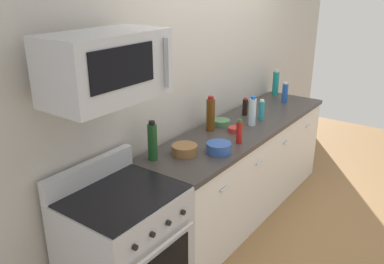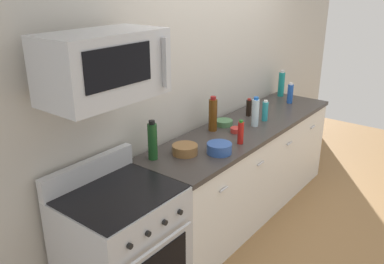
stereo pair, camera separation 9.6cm
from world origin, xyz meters
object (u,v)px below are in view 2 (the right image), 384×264
object	(u,v)px
bottle_hot_sauce_red	(241,133)
range_oven	(122,250)
bottle_wine_amber	(213,115)
bottle_sparkling_teal	(281,84)
bottle_soda_blue	(290,93)
bottle_water_clear	(255,112)
bowl_red_small	(237,130)
bowl_green_glaze	(224,122)
bowl_blue_mixing	(219,148)
bottle_wine_green	(153,141)
bowl_wooden_salad	(185,149)
bottle_soy_sauce_dark	(249,108)
microwave	(104,66)
bottle_dish_soap	(265,111)

from	to	relation	value
bottle_hot_sauce_red	range_oven	bearing A→B (deg)	171.16
bottle_wine_amber	bottle_sparkling_teal	distance (m)	1.43
bottle_soda_blue	bottle_sparkling_teal	size ratio (longest dim) A/B	0.74
bottle_water_clear	bottle_sparkling_teal	size ratio (longest dim) A/B	0.92
range_oven	bowl_red_small	xyz separation A→B (m)	(1.41, -0.02, 0.47)
bottle_sparkling_teal	bowl_red_small	world-z (taller)	bottle_sparkling_teal
bowl_green_glaze	bowl_blue_mixing	bearing A→B (deg)	-149.54
bottle_wine_green	bowl_wooden_salad	size ratio (longest dim) A/B	1.53
bottle_wine_amber	bowl_blue_mixing	size ratio (longest dim) A/B	1.61
bottle_sparkling_teal	bowl_red_small	bearing A→B (deg)	-170.40
bottle_wine_amber	bowl_blue_mixing	world-z (taller)	bottle_wine_amber
bowl_blue_mixing	bottle_soy_sauce_dark	bearing A→B (deg)	17.02
bottle_wine_amber	bowl_red_small	distance (m)	0.26
bottle_wine_green	bowl_blue_mixing	size ratio (longest dim) A/B	1.56
bowl_green_glaze	bowl_red_small	distance (m)	0.21
microwave	bottle_hot_sauce_red	size ratio (longest dim) A/B	3.57
bottle_wine_green	bowl_blue_mixing	bearing A→B (deg)	-40.42
bowl_wooden_salad	bowl_red_small	world-z (taller)	bowl_wooden_salad
range_oven	bottle_soda_blue	world-z (taller)	bottle_soda_blue
range_oven	bottle_wine_green	xyz separation A→B (m)	(0.53, 0.18, 0.60)
bottle_soy_sauce_dark	bottle_wine_green	distance (m)	1.36
range_oven	bottle_wine_green	distance (m)	0.82
bottle_wine_green	microwave	bearing A→B (deg)	-165.35
bowl_blue_mixing	bottle_hot_sauce_red	bearing A→B (deg)	-5.78
bottle_wine_green	bottle_water_clear	bearing A→B (deg)	-12.52
range_oven	bottle_sparkling_teal	size ratio (longest dim) A/B	3.46
bottle_water_clear	bowl_red_small	xyz separation A→B (m)	(-0.25, 0.05, -0.11)
bottle_hot_sauce_red	bowl_blue_mixing	bearing A→B (deg)	174.22
range_oven	bottle_water_clear	distance (m)	1.76
bottle_water_clear	bottle_soda_blue	world-z (taller)	bottle_water_clear
bottle_wine_amber	bottle_sparkling_teal	size ratio (longest dim) A/B	1.05
range_oven	bottle_dish_soap	bearing A→B (deg)	-2.08
bottle_dish_soap	bowl_wooden_salad	xyz separation A→B (m)	(-1.10, 0.11, -0.06)
bottle_sparkling_teal	bowl_green_glaze	world-z (taller)	bottle_sparkling_teal
bottle_soda_blue	bottle_hot_sauce_red	distance (m)	1.36
bowl_green_glaze	bottle_hot_sauce_red	bearing A→B (deg)	-128.90
bowl_blue_mixing	bottle_dish_soap	bearing A→B (deg)	5.73
bottle_wine_amber	bowl_green_glaze	bearing A→B (deg)	-1.06
microwave	bottle_soy_sauce_dark	bearing A→B (deg)	2.65
bowl_red_small	bottle_dish_soap	bearing A→B (deg)	-5.80
range_oven	bottle_soy_sauce_dark	size ratio (longest dim) A/B	5.93
bowl_wooden_salad	bottle_water_clear	bearing A→B (deg)	-7.25
bowl_green_glaze	bowl_red_small	xyz separation A→B (m)	(-0.08, -0.19, -0.00)
bottle_soda_blue	bottle_dish_soap	distance (m)	0.70
bowl_wooden_salad	bowl_red_small	xyz separation A→B (m)	(0.66, -0.07, -0.02)
microwave	bowl_red_small	size ratio (longest dim) A/B	6.61
bottle_hot_sauce_red	bottle_dish_soap	bearing A→B (deg)	10.51
bottle_water_clear	bottle_wine_green	distance (m)	1.16
range_oven	microwave	xyz separation A→B (m)	(0.00, 0.04, 1.28)
bowl_green_glaze	bowl_red_small	bearing A→B (deg)	-113.39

